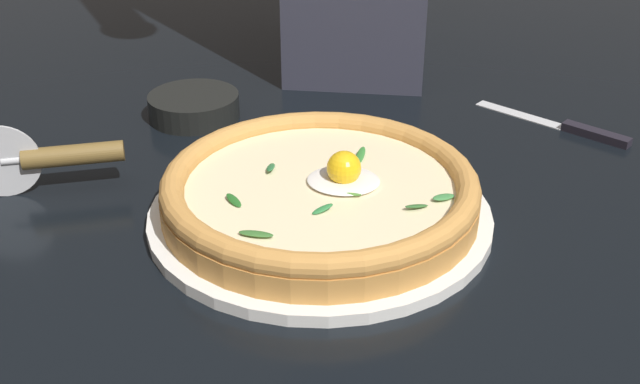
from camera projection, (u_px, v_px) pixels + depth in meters
ground_plane at (349, 250)px, 0.77m from camera, size 2.40×2.40×0.03m
pizza_plate at (320, 215)px, 0.78m from camera, size 0.34×0.34×0.01m
pizza at (320, 191)px, 0.77m from camera, size 0.31×0.31×0.06m
side_bowl at (194, 106)px, 1.00m from camera, size 0.11×0.11×0.03m
pizza_cutter at (53, 157)px, 0.82m from camera, size 0.16×0.07×0.08m
table_knife at (573, 128)px, 0.97m from camera, size 0.18×0.12×0.01m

